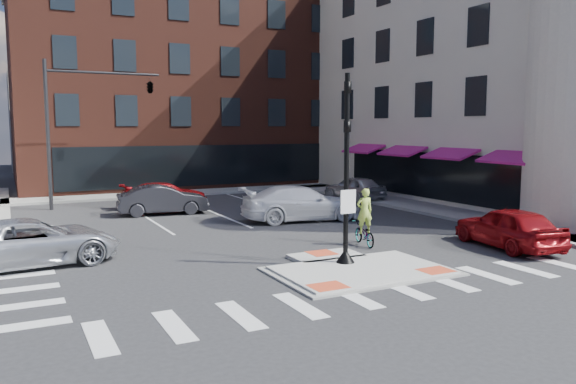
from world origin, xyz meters
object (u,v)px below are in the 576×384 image
silver_suv (31,242)px  white_pickup (301,203)px  red_sedan (508,227)px  cyclist (364,226)px  bg_car_dark (163,200)px  bg_car_silver (355,188)px  bg_car_red (165,195)px

silver_suv → white_pickup: size_ratio=0.97×
red_sedan → cyclist: size_ratio=2.11×
bg_car_dark → white_pickup: bearing=-125.5°
bg_car_dark → cyclist: size_ratio=2.10×
silver_suv → cyclist: (11.35, -2.20, -0.04)m
bg_car_dark → bg_car_silver: bearing=-81.1°
silver_suv → red_sedan: red_sedan is taller
bg_car_red → red_sedan: bearing=-155.9°
silver_suv → bg_car_red: bearing=-40.1°
white_pickup → bg_car_red: 8.80m
red_sedan → bg_car_red: (-8.51, 16.35, -0.09)m
red_sedan → bg_car_dark: (-9.32, 13.75, -0.03)m
silver_suv → bg_car_red: (7.29, 11.35, -0.08)m
silver_suv → cyclist: cyclist is taller
bg_car_dark → cyclist: 11.98m
white_pickup → silver_suv: bearing=116.6°
silver_suv → cyclist: size_ratio=2.56×
silver_suv → red_sedan: bearing=-115.0°
bg_car_dark → bg_car_red: (0.81, 2.60, -0.06)m
cyclist → white_pickup: bearing=-83.8°
bg_car_silver → cyclist: (-7.13, -11.43, -0.01)m
red_sedan → bg_car_silver: 14.48m
bg_car_red → silver_suv: bearing=143.9°
red_sedan → bg_car_red: bearing=-54.2°
silver_suv → cyclist: 11.56m
bg_car_silver → cyclist: bearing=50.7°
white_pickup → bg_car_dark: 7.29m
red_sedan → white_pickup: size_ratio=0.80×
silver_suv → bg_car_silver: size_ratio=1.28×
bg_car_red → cyclist: bearing=-166.7°
white_pickup → bg_car_silver: white_pickup is taller
silver_suv → bg_car_silver: bearing=-70.9°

